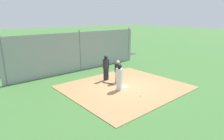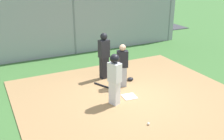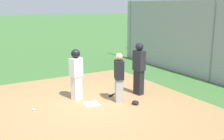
{
  "view_description": "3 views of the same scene",
  "coord_description": "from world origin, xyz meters",
  "views": [
    {
      "loc": [
        8.18,
        8.28,
        4.42
      ],
      "look_at": [
        0.17,
        -1.06,
        0.95
      ],
      "focal_mm": 30.63,
      "sensor_mm": 36.0,
      "label": 1
    },
    {
      "loc": [
        4.11,
        6.88,
        4.12
      ],
      "look_at": [
        0.1,
        -1.09,
        0.63
      ],
      "focal_mm": 43.08,
      "sensor_mm": 36.0,
      "label": 2
    },
    {
      "loc": [
        -7.36,
        3.61,
        3.07
      ],
      "look_at": [
        0.58,
        -1.09,
        0.87
      ],
      "focal_mm": 44.93,
      "sensor_mm": 36.0,
      "label": 3
    }
  ],
  "objects": [
    {
      "name": "baseball_bat",
      "position": [
        0.46,
        -1.16,
        0.06
      ],
      "size": [
        0.36,
        0.71,
        0.06
      ],
      "primitive_type": "cylinder",
      "rotation": [
        0.0,
        1.57,
        5.14
      ],
      "color": "black",
      "rests_on": "dirt_infield"
    },
    {
      "name": "catcher",
      "position": [
        -0.2,
        -0.88,
        0.83
      ],
      "size": [
        0.45,
        0.38,
        1.56
      ],
      "rotation": [
        0.0,
        0.0,
        1.19
      ],
      "color": "#9E9EA3",
      "rests_on": "dirt_infield"
    },
    {
      "name": "runner",
      "position": [
        0.66,
        0.19,
        0.97
      ],
      "size": [
        0.37,
        0.45,
        1.65
      ],
      "rotation": [
        0.0,
        0.0,
        3.49
      ],
      "color": "silver",
      "rests_on": "dirt_infield"
    },
    {
      "name": "dirt_infield",
      "position": [
        0.0,
        0.0,
        0.01
      ],
      "size": [
        7.2,
        6.4,
        0.03
      ],
      "primitive_type": "cube",
      "color": "#9E774C",
      "rests_on": "ground_plane"
    },
    {
      "name": "home_plate",
      "position": [
        0.0,
        0.0,
        0.04
      ],
      "size": [
        0.49,
        0.49,
        0.02
      ],
      "primitive_type": "cube",
      "rotation": [
        0.0,
        0.0,
        -0.11
      ],
      "color": "white",
      "rests_on": "dirt_infield"
    },
    {
      "name": "backstop_fence",
      "position": [
        0.0,
        -5.34,
        1.6
      ],
      "size": [
        12.0,
        0.1,
        3.35
      ],
      "color": "#93999E",
      "rests_on": "ground_plane"
    },
    {
      "name": "catcher_mask",
      "position": [
        -0.71,
        -1.16,
        0.09
      ],
      "size": [
        0.24,
        0.2,
        0.12
      ],
      "primitive_type": "ellipsoid",
      "color": "black",
      "rests_on": "dirt_infield"
    },
    {
      "name": "umpire",
      "position": [
        0.06,
        -1.84,
        0.97
      ],
      "size": [
        0.42,
        0.32,
        1.78
      ],
      "rotation": [
        0.0,
        0.0,
        1.73
      ],
      "color": "black",
      "rests_on": "dirt_infield"
    },
    {
      "name": "baseball",
      "position": [
        0.38,
        1.69,
        0.07
      ],
      "size": [
        0.07,
        0.07,
        0.07
      ],
      "primitive_type": "sphere",
      "color": "white",
      "rests_on": "dirt_infield"
    },
    {
      "name": "ground_plane",
      "position": [
        0.0,
        0.0,
        0.0
      ],
      "size": [
        140.0,
        140.0,
        0.0
      ],
      "primitive_type": "plane",
      "color": "#3D6B33"
    }
  ]
}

